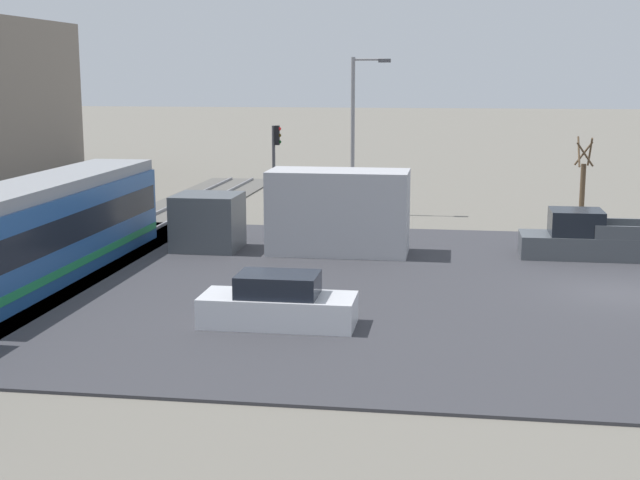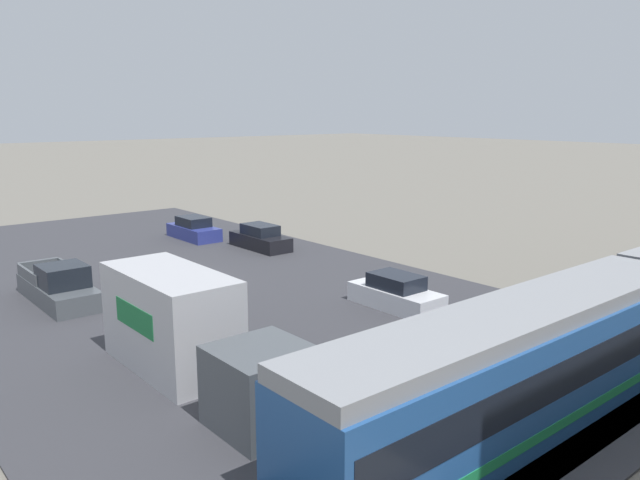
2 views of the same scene
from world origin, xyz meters
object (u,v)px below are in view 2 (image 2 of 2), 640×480
at_px(box_truck, 190,333).
at_px(sedan_car_2, 194,230).
at_px(sedan_car_0, 396,294).
at_px(pickup_truck, 59,287).
at_px(sedan_car_1, 260,239).

relative_size(box_truck, sedan_car_2, 2.13).
xyz_separation_m(sedan_car_0, sedan_car_2, (-0.59, -19.01, 0.01)).
distance_m(sedan_car_0, sedan_car_2, 19.02).
bearing_deg(sedan_car_0, pickup_truck, 137.32).
relative_size(box_truck, pickup_truck, 1.61).
distance_m(pickup_truck, sedan_car_1, 13.71).
xyz_separation_m(pickup_truck, sedan_car_0, (-10.96, 10.11, -0.08)).
height_order(pickup_truck, sedan_car_1, pickup_truck).
height_order(sedan_car_0, sedan_car_1, sedan_car_1).
relative_size(pickup_truck, sedan_car_2, 1.32).
bearing_deg(sedan_car_1, box_truck, -130.99).
height_order(sedan_car_1, sedan_car_2, sedan_car_1).
bearing_deg(sedan_car_2, pickup_truck, -142.36).
bearing_deg(pickup_truck, box_truck, 92.94).
relative_size(box_truck, sedan_car_1, 2.06).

